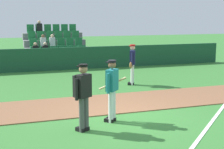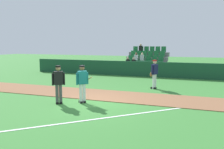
# 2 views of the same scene
# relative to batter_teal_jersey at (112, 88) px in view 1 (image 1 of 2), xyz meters

# --- Properties ---
(ground_plane) EXTENTS (80.00, 80.00, 0.00)m
(ground_plane) POSITION_rel_batter_teal_jersey_xyz_m (0.41, 0.26, -0.97)
(ground_plane) COLOR #387A33
(infield_dirt_path) EXTENTS (28.00, 2.55, 0.03)m
(infield_dirt_path) POSITION_rel_batter_teal_jersey_xyz_m (0.41, 1.88, -0.95)
(infield_dirt_path) COLOR brown
(infield_dirt_path) RESTS_ON ground
(foul_line_chalk) EXTENTS (8.80, 8.31, 0.01)m
(foul_line_chalk) POSITION_rel_batter_teal_jersey_xyz_m (3.41, -0.24, -0.96)
(foul_line_chalk) COLOR white
(foul_line_chalk) RESTS_ON ground
(dugout_fence) EXTENTS (20.00, 0.16, 1.25)m
(dugout_fence) POSITION_rel_batter_teal_jersey_xyz_m (0.41, 9.71, -0.34)
(dugout_fence) COLOR #19472D
(dugout_fence) RESTS_ON ground
(stadium_bleachers) EXTENTS (3.90, 3.80, 2.70)m
(stadium_bleachers) POSITION_rel_batter_teal_jersey_xyz_m (0.40, 12.00, -0.23)
(stadium_bleachers) COLOR slate
(stadium_bleachers) RESTS_ON ground
(batter_teal_jersey) EXTENTS (0.74, 0.68, 1.76)m
(batter_teal_jersey) POSITION_rel_batter_teal_jersey_xyz_m (0.00, 0.00, 0.00)
(batter_teal_jersey) COLOR white
(batter_teal_jersey) RESTS_ON ground
(umpire_home_plate) EXTENTS (0.53, 0.46, 1.76)m
(umpire_home_plate) POSITION_rel_batter_teal_jersey_xyz_m (-0.95, -0.50, 0.03)
(umpire_home_plate) COLOR #4C4C4C
(umpire_home_plate) RESTS_ON ground
(runner_navy_jersey) EXTENTS (0.45, 0.60, 1.76)m
(runner_navy_jersey) POSITION_rel_batter_teal_jersey_xyz_m (2.49, 4.60, -0.01)
(runner_navy_jersey) COLOR white
(runner_navy_jersey) RESTS_ON ground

